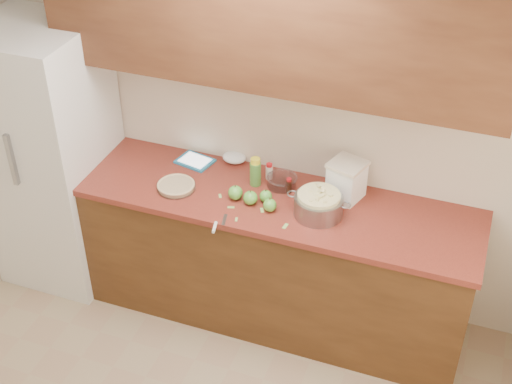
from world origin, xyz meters
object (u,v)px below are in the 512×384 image
(flour_canister, at_px, (346,180))
(tablet, at_px, (195,161))
(pie, at_px, (176,186))
(colander, at_px, (318,205))

(flour_canister, height_order, tablet, flour_canister)
(tablet, bearing_deg, pie, -75.19)
(flour_canister, relative_size, tablet, 0.97)
(colander, xyz_separation_m, flour_canister, (0.10, 0.22, 0.05))
(colander, xyz_separation_m, tablet, (-0.89, 0.26, -0.06))
(tablet, bearing_deg, colander, -3.89)
(pie, height_order, flour_canister, flour_canister)
(colander, relative_size, flour_canister, 1.55)
(colander, distance_m, flour_canister, 0.25)
(pie, height_order, tablet, pie)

